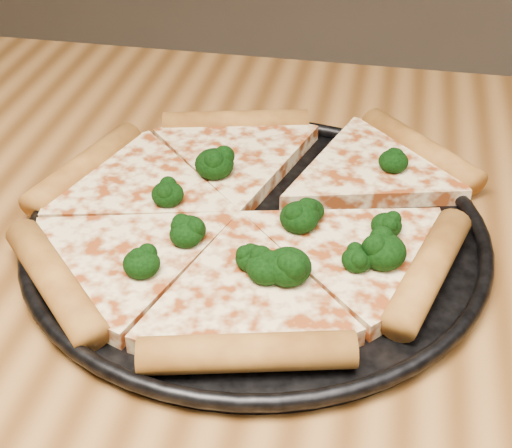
# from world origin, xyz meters

# --- Properties ---
(dining_table) EXTENTS (1.20, 0.90, 0.75)m
(dining_table) POSITION_xyz_m (0.00, 0.00, 0.66)
(dining_table) COLOR #95612E
(dining_table) RESTS_ON ground
(pizza_pan) EXTENTS (0.34, 0.34, 0.02)m
(pizza_pan) POSITION_xyz_m (-0.01, 0.11, 0.76)
(pizza_pan) COLOR black
(pizza_pan) RESTS_ON dining_table
(pizza) EXTENTS (0.36, 0.35, 0.03)m
(pizza) POSITION_xyz_m (-0.02, 0.12, 0.77)
(pizza) COLOR #FFDD9C
(pizza) RESTS_ON pizza_pan
(broccoli_florets) EXTENTS (0.19, 0.19, 0.02)m
(broccoli_florets) POSITION_xyz_m (0.01, 0.09, 0.78)
(broccoli_florets) COLOR black
(broccoli_florets) RESTS_ON pizza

